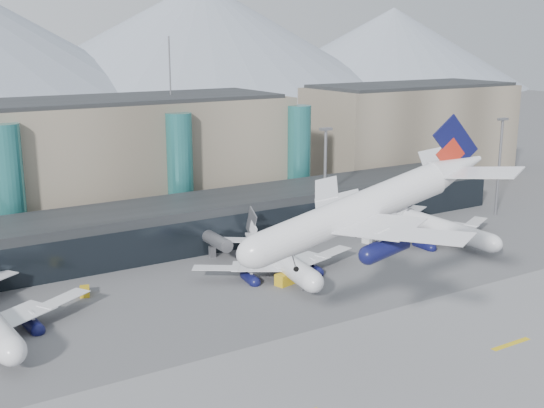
{
  "coord_description": "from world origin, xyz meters",
  "views": [
    {
      "loc": [
        -61.39,
        -77.94,
        45.8
      ],
      "look_at": [
        5.78,
        32.0,
        14.11
      ],
      "focal_mm": 45.0,
      "sensor_mm": 36.0,
      "label": 1
    }
  ],
  "objects_px": {
    "veh_b": "(85,291)",
    "veh_h": "(286,279)",
    "veh_g": "(367,241)",
    "veh_c": "(307,267)",
    "veh_d": "(406,231)",
    "lightmast_right": "(500,161)",
    "hero_jet": "(375,197)",
    "jet_parked_right": "(435,221)",
    "lightmast_mid": "(325,176)",
    "jet_parked_mid": "(275,250)",
    "veh_e": "(460,235)"
  },
  "relations": [
    {
      "from": "veh_b",
      "to": "jet_parked_right",
      "type": "bearing_deg",
      "value": -78.6
    },
    {
      "from": "lightmast_mid",
      "to": "veh_c",
      "type": "relative_size",
      "value": 7.75
    },
    {
      "from": "veh_c",
      "to": "veh_e",
      "type": "bearing_deg",
      "value": 12.16
    },
    {
      "from": "hero_jet",
      "to": "veh_g",
      "type": "distance_m",
      "value": 67.73
    },
    {
      "from": "hero_jet",
      "to": "jet_parked_right",
      "type": "height_order",
      "value": "hero_jet"
    },
    {
      "from": "jet_parked_right",
      "to": "veh_d",
      "type": "xyz_separation_m",
      "value": [
        -2.73,
        6.71,
        -3.58
      ]
    },
    {
      "from": "veh_c",
      "to": "veh_b",
      "type": "bearing_deg",
      "value": 178.16
    },
    {
      "from": "lightmast_mid",
      "to": "hero_jet",
      "type": "xyz_separation_m",
      "value": [
        -35.02,
        -59.3,
        11.11
      ]
    },
    {
      "from": "veh_h",
      "to": "hero_jet",
      "type": "bearing_deg",
      "value": -119.91
    },
    {
      "from": "veh_d",
      "to": "veh_h",
      "type": "bearing_deg",
      "value": 124.18
    },
    {
      "from": "veh_b",
      "to": "veh_g",
      "type": "height_order",
      "value": "veh_b"
    },
    {
      "from": "veh_c",
      "to": "veh_h",
      "type": "relative_size",
      "value": 0.81
    },
    {
      "from": "veh_b",
      "to": "veh_e",
      "type": "bearing_deg",
      "value": -79.83
    },
    {
      "from": "veh_h",
      "to": "veh_d",
      "type": "bearing_deg",
      "value": 2.54
    },
    {
      "from": "veh_b",
      "to": "veh_h",
      "type": "bearing_deg",
      "value": -95.91
    },
    {
      "from": "lightmast_mid",
      "to": "jet_parked_right",
      "type": "distance_m",
      "value": 27.58
    },
    {
      "from": "lightmast_right",
      "to": "jet_parked_mid",
      "type": "height_order",
      "value": "lightmast_right"
    },
    {
      "from": "veh_g",
      "to": "veh_d",
      "type": "bearing_deg",
      "value": 76.76
    },
    {
      "from": "veh_b",
      "to": "veh_d",
      "type": "distance_m",
      "value": 77.11
    },
    {
      "from": "veh_b",
      "to": "jet_parked_mid",
      "type": "bearing_deg",
      "value": -83.76
    },
    {
      "from": "veh_e",
      "to": "veh_g",
      "type": "bearing_deg",
      "value": 175.37
    },
    {
      "from": "jet_parked_mid",
      "to": "jet_parked_right",
      "type": "bearing_deg",
      "value": -82.91
    },
    {
      "from": "lightmast_right",
      "to": "veh_d",
      "type": "xyz_separation_m",
      "value": [
        -32.7,
        -1.4,
        -13.57
      ]
    },
    {
      "from": "veh_b",
      "to": "veh_d",
      "type": "height_order",
      "value": "veh_d"
    },
    {
      "from": "lightmast_mid",
      "to": "veh_c",
      "type": "xyz_separation_m",
      "value": [
        -17.84,
        -18.89,
        -13.5
      ]
    },
    {
      "from": "jet_parked_mid",
      "to": "veh_g",
      "type": "bearing_deg",
      "value": -71.59
    },
    {
      "from": "jet_parked_right",
      "to": "veh_b",
      "type": "xyz_separation_m",
      "value": [
        -79.84,
        7.27,
        -3.63
      ]
    },
    {
      "from": "lightmast_mid",
      "to": "veh_b",
      "type": "distance_m",
      "value": 61.97
    },
    {
      "from": "lightmast_mid",
      "to": "veh_g",
      "type": "bearing_deg",
      "value": -66.04
    },
    {
      "from": "veh_g",
      "to": "veh_e",
      "type": "bearing_deg",
      "value": 51.49
    },
    {
      "from": "veh_b",
      "to": "veh_c",
      "type": "height_order",
      "value": "veh_c"
    },
    {
      "from": "jet_parked_right",
      "to": "veh_e",
      "type": "distance_m",
      "value": 7.17
    },
    {
      "from": "lightmast_mid",
      "to": "veh_e",
      "type": "relative_size",
      "value": 8.42
    },
    {
      "from": "lightmast_mid",
      "to": "lightmast_right",
      "type": "xyz_separation_m",
      "value": [
        50.0,
        -8.0,
        0.0
      ]
    },
    {
      "from": "lightmast_mid",
      "to": "veh_c",
      "type": "distance_m",
      "value": 29.28
    },
    {
      "from": "jet_parked_mid",
      "to": "veh_e",
      "type": "xyz_separation_m",
      "value": [
        48.98,
        -2.94,
        -3.58
      ]
    },
    {
      "from": "lightmast_mid",
      "to": "jet_parked_mid",
      "type": "xyz_separation_m",
      "value": [
        -23.19,
        -15.54,
        -9.98
      ]
    },
    {
      "from": "lightmast_mid",
      "to": "veh_b",
      "type": "bearing_deg",
      "value": -171.59
    },
    {
      "from": "jet_parked_right",
      "to": "veh_c",
      "type": "height_order",
      "value": "jet_parked_right"
    },
    {
      "from": "lightmast_right",
      "to": "jet_parked_mid",
      "type": "bearing_deg",
      "value": -174.12
    },
    {
      "from": "hero_jet",
      "to": "veh_d",
      "type": "height_order",
      "value": "hero_jet"
    },
    {
      "from": "lightmast_mid",
      "to": "jet_parked_mid",
      "type": "bearing_deg",
      "value": -146.18
    },
    {
      "from": "jet_parked_mid",
      "to": "veh_c",
      "type": "height_order",
      "value": "jet_parked_mid"
    },
    {
      "from": "lightmast_mid",
      "to": "jet_parked_right",
      "type": "xyz_separation_m",
      "value": [
        20.04,
        -16.11,
        -9.99
      ]
    },
    {
      "from": "jet_parked_mid",
      "to": "veh_g",
      "type": "distance_m",
      "value": 28.53
    },
    {
      "from": "veh_d",
      "to": "veh_e",
      "type": "xyz_separation_m",
      "value": [
        8.48,
        -9.08,
        0.01
      ]
    },
    {
      "from": "lightmast_right",
      "to": "veh_g",
      "type": "height_order",
      "value": "lightmast_right"
    },
    {
      "from": "lightmast_mid",
      "to": "veh_d",
      "type": "distance_m",
      "value": 23.92
    },
    {
      "from": "veh_c",
      "to": "veh_e",
      "type": "height_order",
      "value": "veh_c"
    },
    {
      "from": "veh_g",
      "to": "hero_jet",
      "type": "bearing_deg",
      "value": -56.52
    }
  ]
}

